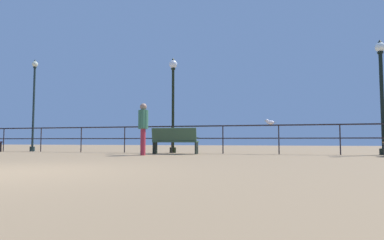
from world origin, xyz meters
The scene contains 8 objects.
ground_plane centered at (0.00, 0.00, 0.00)m, with size 60.00×60.00×0.00m, color #836A4B.
pier_railing centered at (0.00, 8.10, 0.80)m, with size 20.62×0.05×1.08m.
bench_near_left centered at (0.40, 7.27, 0.53)m, with size 1.70×0.73×0.96m.
lamppost_left centered at (-6.92, 8.43, 2.39)m, with size 0.26×0.26×4.33m.
lamppost_center centered at (-0.06, 8.43, 2.35)m, with size 0.33×0.33×3.92m.
lamppost_right centered at (7.61, 8.43, 2.30)m, with size 0.33×0.33×4.05m.
person_by_bench centered at (-0.34, 6.08, 1.01)m, with size 0.34×0.54×1.76m.
seagull_on_rail centered at (3.81, 8.11, 1.17)m, with size 0.43×0.21×0.21m.
Camera 1 is at (4.09, -3.97, 0.49)m, focal length 29.93 mm.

